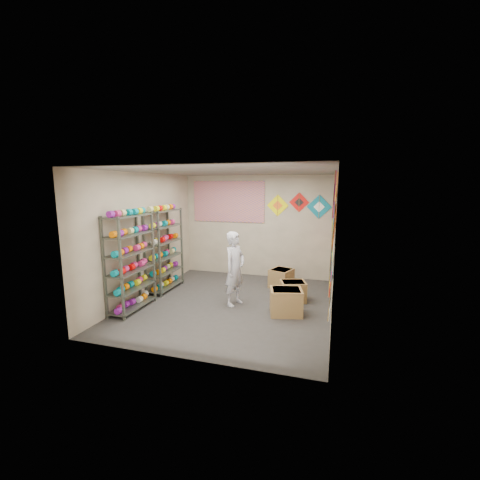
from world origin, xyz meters
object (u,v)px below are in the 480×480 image
(shelf_rack_front, at_px, (131,263))
(carton_b, at_px, (293,291))
(shopkeeper, at_px, (235,269))
(shelf_rack_back, at_px, (164,250))
(carton_c, at_px, (281,278))
(carton_a, at_px, (286,302))

(shelf_rack_front, xyz_separation_m, carton_b, (2.99, 1.37, -0.74))
(shopkeeper, bearing_deg, shelf_rack_front, 133.37)
(shelf_rack_front, bearing_deg, carton_b, 24.66)
(shelf_rack_front, bearing_deg, shelf_rack_back, 90.00)
(shelf_rack_front, bearing_deg, carton_c, 40.68)
(carton_b, bearing_deg, carton_a, -110.59)
(shelf_rack_back, xyz_separation_m, carton_a, (2.95, -0.68, -0.70))
(carton_c, bearing_deg, carton_a, -58.99)
(shelf_rack_back, relative_size, carton_c, 3.74)
(carton_a, bearing_deg, shelf_rack_front, 178.17)
(carton_c, bearing_deg, shopkeeper, -98.89)
(shelf_rack_front, xyz_separation_m, shelf_rack_back, (0.00, 1.30, 0.00))
(shelf_rack_back, bearing_deg, carton_c, 19.78)
(shopkeeper, relative_size, carton_c, 2.99)
(carton_a, bearing_deg, shelf_rack_back, 153.33)
(shelf_rack_back, distance_m, carton_a, 3.11)
(shopkeeper, height_order, carton_c, shopkeeper)
(shelf_rack_back, distance_m, carton_c, 2.86)
(shelf_rack_front, xyz_separation_m, shopkeeper, (1.86, 0.83, -0.19))
(shelf_rack_back, bearing_deg, shelf_rack_front, -90.00)
(shelf_rack_back, bearing_deg, carton_b, 1.38)
(shelf_rack_front, relative_size, carton_a, 3.21)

